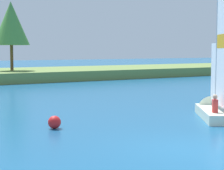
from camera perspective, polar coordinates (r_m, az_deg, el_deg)
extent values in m
plane|color=#195684|center=(12.74, 10.57, -8.71)|extent=(200.00, 200.00, 0.00)
cylinder|color=brown|center=(40.73, -13.72, 3.68)|extent=(0.30, 0.30, 2.45)
cone|color=#47893D|center=(40.79, -13.82, 8.32)|extent=(3.48, 3.48, 4.14)
cube|color=silver|center=(18.44, 14.37, -3.89)|extent=(3.20, 3.84, 0.41)
cone|color=silver|center=(20.24, 13.33, -3.09)|extent=(1.53, 1.45, 1.23)
cylinder|color=#B7B7BC|center=(18.59, 14.33, 5.09)|extent=(0.08, 0.08, 5.34)
cube|color=white|center=(17.77, 14.87, 5.08)|extent=(0.96, 1.41, 4.83)
cube|color=orange|center=(17.77, 14.89, 5.89)|extent=(0.87, 1.28, 0.58)
cube|color=white|center=(19.23, 13.89, 1.68)|extent=(0.61, 0.89, 2.66)
cylinder|color=#B7B7BC|center=(17.92, 14.70, -2.77)|extent=(0.99, 1.43, 0.06)
cube|color=red|center=(17.36, 14.07, -2.84)|extent=(0.32, 0.34, 0.53)
sphere|color=tan|center=(17.32, 14.10, -1.61)|extent=(0.20, 0.20, 0.20)
sphere|color=red|center=(15.74, -7.98, -5.13)|extent=(0.49, 0.49, 0.49)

